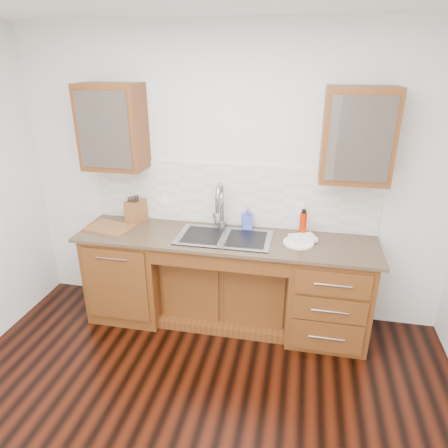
% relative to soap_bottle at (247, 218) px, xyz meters
% --- Properties ---
extents(wall_back, '(4.00, 0.10, 2.70)m').
position_rel_soap_bottle_xyz_m(wall_back, '(-0.16, 0.13, 0.34)').
color(wall_back, silver).
rests_on(wall_back, ground).
extents(base_cabinet_left, '(0.70, 0.62, 0.88)m').
position_rel_soap_bottle_xyz_m(base_cabinet_left, '(-1.11, -0.23, -0.57)').
color(base_cabinet_left, '#593014').
rests_on(base_cabinet_left, ground).
extents(base_cabinet_center, '(1.20, 0.44, 0.70)m').
position_rel_soap_bottle_xyz_m(base_cabinet_center, '(-0.16, -0.14, -0.66)').
color(base_cabinet_center, '#593014').
rests_on(base_cabinet_center, ground).
extents(base_cabinet_right, '(0.70, 0.62, 0.88)m').
position_rel_soap_bottle_xyz_m(base_cabinet_right, '(0.79, -0.23, -0.57)').
color(base_cabinet_right, '#593014').
rests_on(base_cabinet_right, ground).
extents(countertop, '(2.70, 0.65, 0.03)m').
position_rel_soap_bottle_xyz_m(countertop, '(-0.16, -0.25, -0.12)').
color(countertop, '#84705B').
rests_on(countertop, base_cabinet_left).
extents(backsplash, '(2.70, 0.02, 0.59)m').
position_rel_soap_bottle_xyz_m(backsplash, '(-0.16, 0.06, 0.19)').
color(backsplash, beige).
rests_on(backsplash, wall_back).
extents(sink, '(0.84, 0.46, 0.19)m').
position_rel_soap_bottle_xyz_m(sink, '(-0.16, -0.26, -0.19)').
color(sink, '#9E9EA5').
rests_on(sink, countertop).
extents(faucet, '(0.04, 0.04, 0.40)m').
position_rel_soap_bottle_xyz_m(faucet, '(-0.23, -0.03, 0.10)').
color(faucet, '#999993').
rests_on(faucet, countertop).
extents(filter_tap, '(0.02, 0.02, 0.24)m').
position_rel_soap_bottle_xyz_m(filter_tap, '(0.02, -0.02, 0.02)').
color(filter_tap, '#999993').
rests_on(filter_tap, countertop).
extents(upper_cabinet_left, '(0.55, 0.34, 0.75)m').
position_rel_soap_bottle_xyz_m(upper_cabinet_left, '(-1.21, -0.09, 0.81)').
color(upper_cabinet_left, '#593014').
rests_on(upper_cabinet_left, wall_back).
extents(upper_cabinet_right, '(0.55, 0.34, 0.75)m').
position_rel_soap_bottle_xyz_m(upper_cabinet_right, '(0.89, -0.09, 0.81)').
color(upper_cabinet_right, '#593014').
rests_on(upper_cabinet_right, wall_back).
extents(outlet_left, '(0.08, 0.01, 0.12)m').
position_rel_soap_bottle_xyz_m(outlet_left, '(-0.81, 0.05, 0.11)').
color(outlet_left, white).
rests_on(outlet_left, backsplash).
extents(outlet_right, '(0.08, 0.01, 0.12)m').
position_rel_soap_bottle_xyz_m(outlet_right, '(0.49, 0.05, 0.11)').
color(outlet_right, white).
rests_on(outlet_right, backsplash).
extents(soap_bottle, '(0.11, 0.11, 0.20)m').
position_rel_soap_bottle_xyz_m(soap_bottle, '(0.00, 0.00, 0.00)').
color(soap_bottle, '#4256D5').
rests_on(soap_bottle, countertop).
extents(water_bottle, '(0.07, 0.07, 0.23)m').
position_rel_soap_bottle_xyz_m(water_bottle, '(0.52, -0.09, 0.01)').
color(water_bottle, '#B31A00').
rests_on(water_bottle, countertop).
extents(plate, '(0.34, 0.34, 0.01)m').
position_rel_soap_bottle_xyz_m(plate, '(0.49, -0.25, -0.09)').
color(plate, white).
rests_on(plate, countertop).
extents(dish_towel, '(0.26, 0.23, 0.03)m').
position_rel_soap_bottle_xyz_m(dish_towel, '(0.52, -0.19, -0.07)').
color(dish_towel, white).
rests_on(dish_towel, plate).
extents(knife_block, '(0.18, 0.22, 0.22)m').
position_rel_soap_bottle_xyz_m(knife_block, '(-1.09, -0.05, 0.01)').
color(knife_block, brown).
rests_on(knife_block, countertop).
extents(cutting_board, '(0.46, 0.36, 0.02)m').
position_rel_soap_bottle_xyz_m(cutting_board, '(-1.26, -0.27, -0.09)').
color(cutting_board, '#A4663C').
rests_on(cutting_board, countertop).
extents(cup_left_a, '(0.14, 0.14, 0.09)m').
position_rel_soap_bottle_xyz_m(cup_left_a, '(-1.33, -0.09, 0.76)').
color(cup_left_a, silver).
rests_on(cup_left_a, upper_cabinet_left).
extents(cup_left_b, '(0.10, 0.10, 0.08)m').
position_rel_soap_bottle_xyz_m(cup_left_b, '(-1.16, -0.09, 0.76)').
color(cup_left_b, white).
rests_on(cup_left_b, upper_cabinet_left).
extents(cup_right_a, '(0.12, 0.12, 0.09)m').
position_rel_soap_bottle_xyz_m(cup_right_a, '(0.83, -0.09, 0.76)').
color(cup_right_a, white).
rests_on(cup_right_a, upper_cabinet_right).
extents(cup_right_b, '(0.12, 0.12, 0.09)m').
position_rel_soap_bottle_xyz_m(cup_right_b, '(1.02, -0.09, 0.76)').
color(cup_right_b, white).
rests_on(cup_right_b, upper_cabinet_right).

